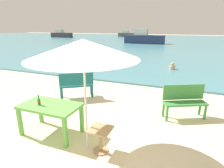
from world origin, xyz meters
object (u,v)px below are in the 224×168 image
object	(u,v)px
bench_teal_center	(76,84)
boat_fishing_trawler	(144,38)
boat_barge	(61,34)
beer_bottle_amber	(39,101)
picnic_table_green	(50,109)
swimmer_person	(172,67)
boat_ferry	(127,34)
patio_umbrella	(83,49)
bench_green_left	(184,99)
side_table_wood	(100,137)

from	to	relation	value
bench_teal_center	boat_fishing_trawler	xyz separation A→B (m)	(-2.47, 22.31, 0.29)
boat_barge	beer_bottle_amber	bearing A→B (deg)	-54.33
picnic_table_green	swimmer_person	size ratio (longest dim) A/B	3.41
swimmer_person	boat_ferry	world-z (taller)	boat_ferry
picnic_table_green	swimmer_person	xyz separation A→B (m)	(2.17, 8.13, -0.41)
picnic_table_green	patio_umbrella	xyz separation A→B (m)	(1.09, -0.20, 1.47)
bench_green_left	boat_barge	xyz separation A→B (m)	(-26.91, 30.89, 0.19)
beer_bottle_amber	bench_green_left	size ratio (longest dim) A/B	0.21
bench_teal_center	boat_barge	xyz separation A→B (m)	(-23.26, 30.72, 0.19)
beer_bottle_amber	bench_teal_center	bearing A→B (deg)	101.96
side_table_wood	boat_ferry	distance (m)	43.20
picnic_table_green	patio_umbrella	distance (m)	1.84
picnic_table_green	boat_fishing_trawler	bearing A→B (deg)	97.38
boat_fishing_trawler	boat_ferry	world-z (taller)	boat_fishing_trawler
patio_umbrella	boat_fishing_trawler	world-z (taller)	patio_umbrella
boat_fishing_trawler	patio_umbrella	bearing A→B (deg)	-80.22
beer_bottle_amber	boat_ferry	size ratio (longest dim) A/B	0.06
boat_barge	boat_ferry	world-z (taller)	boat_barge
side_table_wood	bench_green_left	xyz separation A→B (m)	(1.54, 2.30, 0.19)
boat_ferry	beer_bottle_amber	bearing A→B (deg)	-75.37
picnic_table_green	boat_barge	xyz separation A→B (m)	(-23.97, 33.00, 0.08)
bench_teal_center	patio_umbrella	bearing A→B (deg)	-54.00
beer_bottle_amber	bench_green_left	distance (m)	3.86
boat_fishing_trawler	side_table_wood	bearing A→B (deg)	-79.53
side_table_wood	bench_green_left	world-z (taller)	bench_green_left
picnic_table_green	boat_fishing_trawler	xyz separation A→B (m)	(-3.18, 24.59, 0.18)
picnic_table_green	side_table_wood	bearing A→B (deg)	-7.83
picnic_table_green	swimmer_person	bearing A→B (deg)	75.06
beer_bottle_amber	swimmer_person	size ratio (longest dim) A/B	0.65
picnic_table_green	bench_green_left	world-z (taller)	bench_green_left
picnic_table_green	boat_barge	world-z (taller)	boat_barge
patio_umbrella	boat_ferry	xyz separation A→B (m)	(-12.08, 41.39, -1.48)
picnic_table_green	bench_teal_center	xyz separation A→B (m)	(-0.72, 2.28, -0.11)
boat_fishing_trawler	swimmer_person	bearing A→B (deg)	-71.98
side_table_wood	bench_teal_center	bearing A→B (deg)	130.50
bench_teal_center	swimmer_person	xyz separation A→B (m)	(2.89, 5.85, -0.30)
patio_umbrella	swimmer_person	size ratio (longest dim) A/B	5.61
boat_barge	picnic_table_green	bearing A→B (deg)	-54.01
bench_green_left	swimmer_person	bearing A→B (deg)	97.24
bench_teal_center	boat_barge	world-z (taller)	boat_barge
side_table_wood	boat_barge	bearing A→B (deg)	127.39
boat_fishing_trawler	boat_ferry	distance (m)	18.34
boat_ferry	side_table_wood	bearing A→B (deg)	-73.34
picnic_table_green	side_table_wood	xyz separation A→B (m)	(1.40, -0.19, -0.30)
bench_teal_center	boat_ferry	world-z (taller)	boat_ferry
picnic_table_green	patio_umbrella	bearing A→B (deg)	-10.52
boat_barge	boat_ferry	size ratio (longest dim) A/B	1.17
patio_umbrella	boat_barge	distance (m)	41.62
patio_umbrella	boat_barge	xyz separation A→B (m)	(-25.06, 33.20, -1.38)
beer_bottle_amber	bench_green_left	bearing A→B (deg)	35.12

